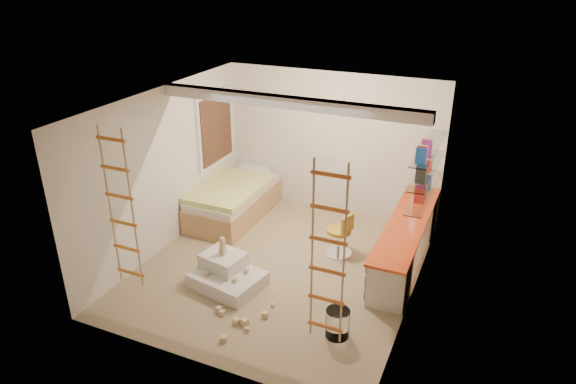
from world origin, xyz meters
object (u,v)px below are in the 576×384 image
at_px(desk, 405,241).
at_px(bed, 234,200).
at_px(swivel_chair, 340,240).
at_px(play_platform, 227,274).

relative_size(desk, bed, 1.40).
bearing_deg(bed, swivel_chair, -13.23).
relative_size(swivel_chair, play_platform, 0.69).
distance_m(desk, bed, 3.22).
distance_m(bed, play_platform, 2.17).
bearing_deg(play_platform, bed, 116.07).
distance_m(swivel_chair, play_platform, 1.90).
height_order(bed, play_platform, bed).
xyz_separation_m(bed, swivel_chair, (2.20, -0.52, -0.06)).
relative_size(bed, swivel_chair, 2.69).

